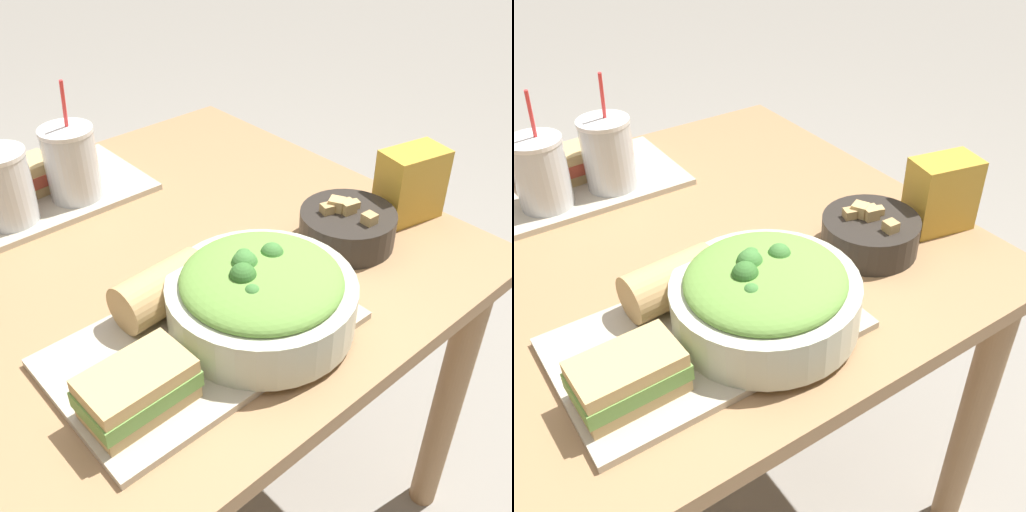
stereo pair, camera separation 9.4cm
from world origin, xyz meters
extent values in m
plane|color=gray|center=(0.00, 0.00, 0.00)|extent=(12.00, 12.00, 0.00)
cube|color=#A37A51|center=(0.00, 0.00, 0.71)|extent=(1.23, 0.91, 0.03)
cylinder|color=#A37A51|center=(0.55, -0.40, 0.35)|extent=(0.06, 0.06, 0.69)
cylinder|color=#A37A51|center=(0.55, 0.40, 0.35)|extent=(0.06, 0.06, 0.69)
cube|color=#BCB29E|center=(0.05, -0.24, 0.73)|extent=(0.43, 0.26, 0.01)
cube|color=#BCB29E|center=(0.05, 0.30, 0.73)|extent=(0.43, 0.26, 0.01)
cylinder|color=beige|center=(0.13, -0.27, 0.77)|extent=(0.27, 0.27, 0.07)
ellipsoid|color=#6B9E42|center=(0.13, -0.27, 0.81)|extent=(0.23, 0.23, 0.05)
sphere|color=#38702D|center=(0.10, -0.27, 0.83)|extent=(0.04, 0.04, 0.04)
sphere|color=#427F38|center=(0.12, -0.25, 0.83)|extent=(0.04, 0.04, 0.04)
sphere|color=#427F38|center=(0.14, -0.23, 0.82)|extent=(0.03, 0.03, 0.03)
sphere|color=#427F38|center=(0.09, -0.30, 0.82)|extent=(0.02, 0.02, 0.02)
sphere|color=#427F38|center=(0.17, -0.26, 0.83)|extent=(0.03, 0.03, 0.03)
cube|color=beige|center=(0.11, -0.23, 0.82)|extent=(0.04, 0.04, 0.01)
cube|color=beige|center=(0.12, -0.27, 0.82)|extent=(0.06, 0.06, 0.01)
cube|color=beige|center=(0.17, -0.26, 0.82)|extent=(0.05, 0.06, 0.01)
cylinder|color=#2D2823|center=(0.40, -0.21, 0.75)|extent=(0.17, 0.17, 0.06)
cylinder|color=#4C2814|center=(0.40, -0.21, 0.77)|extent=(0.15, 0.15, 0.01)
cube|color=tan|center=(0.37, -0.18, 0.79)|extent=(0.02, 0.02, 0.02)
cube|color=tan|center=(0.40, -0.20, 0.79)|extent=(0.03, 0.03, 0.02)
cube|color=tan|center=(0.39, -0.19, 0.79)|extent=(0.03, 0.03, 0.03)
cube|color=tan|center=(0.40, -0.25, 0.79)|extent=(0.02, 0.02, 0.02)
cube|color=tan|center=(0.39, -0.19, 0.79)|extent=(0.03, 0.03, 0.02)
cube|color=tan|center=(0.42, -0.20, 0.79)|extent=(0.02, 0.02, 0.02)
cube|color=tan|center=(-0.08, -0.29, 0.74)|extent=(0.14, 0.08, 0.02)
cube|color=#6B9E47|center=(-0.08, -0.29, 0.76)|extent=(0.14, 0.09, 0.02)
cube|color=tan|center=(-0.08, -0.29, 0.79)|extent=(0.14, 0.08, 0.02)
cylinder|color=tan|center=(0.04, -0.15, 0.77)|extent=(0.15, 0.09, 0.08)
cylinder|color=beige|center=(0.11, -0.15, 0.77)|extent=(0.01, 0.07, 0.07)
cube|color=tan|center=(0.04, 0.32, 0.74)|extent=(0.14, 0.09, 0.02)
cube|color=#C64C38|center=(0.04, 0.32, 0.76)|extent=(0.14, 0.09, 0.02)
cube|color=tan|center=(0.04, 0.32, 0.79)|extent=(0.14, 0.09, 0.02)
cylinder|color=tan|center=(-0.04, 0.38, 0.77)|extent=(0.12, 0.08, 0.08)
cylinder|color=beige|center=(0.02, 0.38, 0.77)|extent=(0.01, 0.07, 0.07)
cylinder|color=silver|center=(-0.02, 0.24, 0.80)|extent=(0.10, 0.10, 0.13)
cylinder|color=black|center=(-0.02, 0.24, 0.79)|extent=(0.09, 0.09, 0.11)
cylinder|color=white|center=(-0.02, 0.24, 0.86)|extent=(0.10, 0.10, 0.01)
cylinder|color=red|center=(-0.01, 0.24, 0.91)|extent=(0.01, 0.02, 0.10)
cylinder|color=silver|center=(0.11, 0.24, 0.80)|extent=(0.10, 0.10, 0.13)
cylinder|color=#701E47|center=(0.11, 0.24, 0.79)|extent=(0.09, 0.09, 0.11)
cylinder|color=white|center=(0.11, 0.24, 0.87)|extent=(0.10, 0.10, 0.01)
cylinder|color=red|center=(0.12, 0.24, 0.91)|extent=(0.01, 0.02, 0.10)
cube|color=gold|center=(0.55, -0.22, 0.79)|extent=(0.13, 0.10, 0.13)
camera|label=1|loc=(-0.31, -0.75, 1.32)|focal=42.00mm
camera|label=2|loc=(-0.23, -0.81, 1.32)|focal=42.00mm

